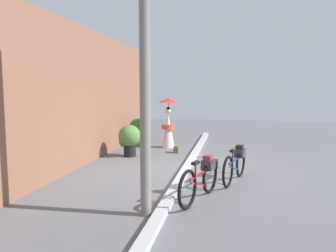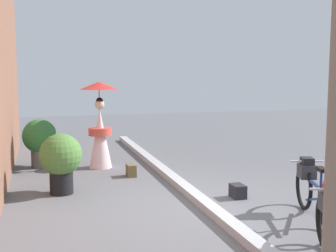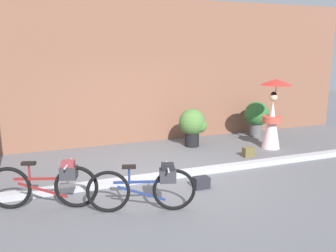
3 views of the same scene
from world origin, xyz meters
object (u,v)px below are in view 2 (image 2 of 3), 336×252
at_px(potted_plant_small, 62,158).
at_px(backpack_on_pavement, 131,170).
at_px(person_with_parasol, 100,125).
at_px(backpack_spare, 238,191).
at_px(bicycle_near_officer, 314,189).
at_px(potted_plant_by_door, 40,139).

relative_size(potted_plant_small, backpack_on_pavement, 3.56).
relative_size(person_with_parasol, potted_plant_small, 1.80).
distance_m(person_with_parasol, backpack_spare, 3.55).
bearing_deg(backpack_on_pavement, potted_plant_small, 122.94).
height_order(potted_plant_small, backpack_on_pavement, potted_plant_small).
distance_m(potted_plant_small, backpack_on_pavement, 1.68).
distance_m(bicycle_near_officer, backpack_spare, 1.39).
relative_size(bicycle_near_officer, potted_plant_small, 1.68).
bearing_deg(backpack_on_pavement, backpack_spare, -144.76).
bearing_deg(backpack_on_pavement, person_with_parasol, 25.33).
xyz_separation_m(potted_plant_by_door, backpack_on_pavement, (-1.38, -1.69, -0.49)).
distance_m(potted_plant_by_door, backpack_spare, 4.54).
height_order(bicycle_near_officer, person_with_parasol, person_with_parasol).
bearing_deg(person_with_parasol, bicycle_near_officer, -150.21).
height_order(potted_plant_by_door, potted_plant_small, potted_plant_by_door).
relative_size(potted_plant_small, backpack_spare, 3.48).
bearing_deg(backpack_spare, bicycle_near_officer, -156.13).
relative_size(backpack_on_pavement, backpack_spare, 0.98).
distance_m(bicycle_near_officer, person_with_parasol, 4.84).
distance_m(potted_plant_by_door, backpack_on_pavement, 2.24).
bearing_deg(bicycle_near_officer, backpack_spare, 23.87).
height_order(bicycle_near_officer, potted_plant_by_door, potted_plant_by_door).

